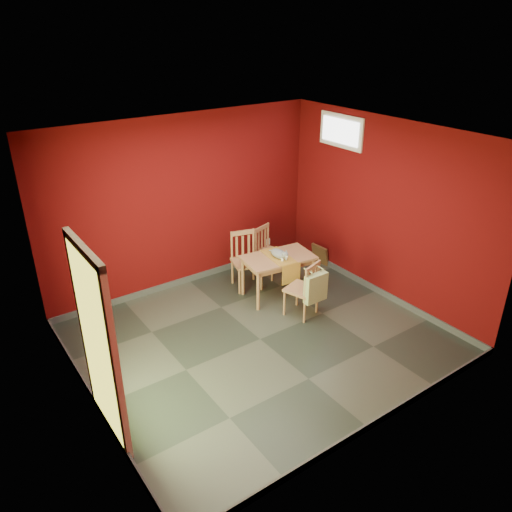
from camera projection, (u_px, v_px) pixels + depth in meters
ground at (260, 339)px, 6.73m from camera, size 4.50×4.50×0.00m
room_shell at (260, 336)px, 6.70m from camera, size 4.50×4.50×4.50m
doorway at (96, 340)px, 4.78m from camera, size 0.06×1.01×2.13m
window at (341, 131)px, 7.60m from camera, size 0.05×0.90×0.50m
outlet_plate at (268, 242)px, 8.89m from camera, size 0.08×0.02×0.12m
dining_table at (278, 261)px, 7.55m from camera, size 1.13×0.76×0.66m
table_runner at (283, 262)px, 7.46m from camera, size 0.39×0.68×0.32m
chair_far_left at (246, 259)px, 7.87m from camera, size 0.52×0.52×0.91m
chair_far_right at (268, 250)px, 8.26m from camera, size 0.49×0.49×0.84m
chair_near at (304, 288)px, 7.10m from camera, size 0.50×0.50×0.85m
tote_bag at (316, 288)px, 6.93m from camera, size 0.35×0.20×0.49m
cat at (279, 252)px, 7.45m from camera, size 0.21×0.37×0.18m
picture_frame at (320, 255)px, 8.71m from camera, size 0.14×0.35×0.34m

